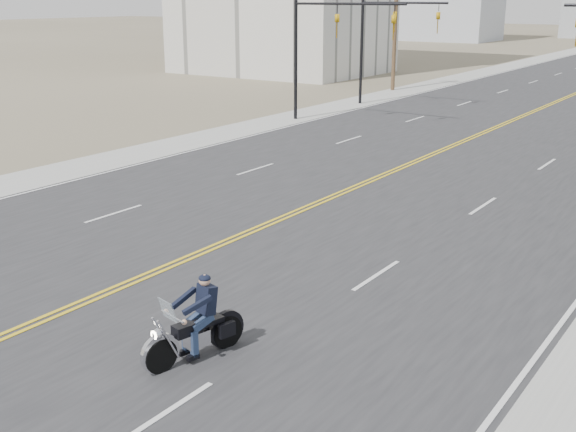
{
  "coord_description": "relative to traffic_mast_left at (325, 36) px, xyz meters",
  "views": [
    {
      "loc": [
        13.1,
        -3.97,
        7.06
      ],
      "look_at": [
        2.95,
        10.85,
        1.6
      ],
      "focal_mm": 45.0,
      "sensor_mm": 36.0,
      "label": 1
    }
  ],
  "objects": [
    {
      "name": "traffic_mast_far",
      "position": [
        -0.33,
        8.0,
        -0.06
      ],
      "size": [
        6.1,
        0.26,
        7.0
      ],
      "color": "black",
      "rests_on": "ground"
    },
    {
      "name": "utility_pole_left",
      "position": [
        -3.52,
        16.0,
        0.54
      ],
      "size": [
        2.2,
        0.3,
        10.5
      ],
      "color": "brown",
      "rests_on": "ground"
    },
    {
      "name": "motorcyclist",
      "position": [
        13.06,
        -26.15,
        -4.05
      ],
      "size": [
        1.48,
        2.43,
        1.77
      ],
      "primitive_type": null,
      "rotation": [
        0.0,
        0.0,
        2.9
      ],
      "color": "black",
      "rests_on": "ground"
    },
    {
      "name": "sidewalk_left",
      "position": [
        -2.52,
        38.0,
        -4.93
      ],
      "size": [
        3.0,
        200.0,
        0.01
      ],
      "primitive_type": "cube",
      "color": "#A5A5A0",
      "rests_on": "ground"
    },
    {
      "name": "traffic_mast_left",
      "position": [
        0.0,
        0.0,
        0.0
      ],
      "size": [
        7.1,
        0.26,
        7.0
      ],
      "color": "black",
      "rests_on": "ground"
    }
  ]
}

